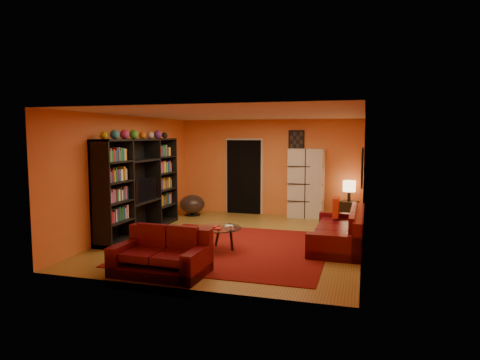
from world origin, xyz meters
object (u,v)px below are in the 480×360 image
(sofa, at_px, (343,232))
(side_table, at_px, (349,211))
(bowl_chair, at_px, (192,204))
(table_lamp, at_px, (349,187))
(tv, at_px, (141,190))
(entertainment_unit, at_px, (140,186))
(loveseat, at_px, (163,255))
(storage_cabinet, at_px, (306,183))
(coffee_table, at_px, (219,230))

(sofa, height_order, side_table, sofa)
(sofa, distance_m, bowl_chair, 4.64)
(side_table, bearing_deg, table_lamp, 180.00)
(tv, xyz_separation_m, side_table, (4.38, 2.71, -0.72))
(table_lamp, bearing_deg, side_table, 0.00)
(entertainment_unit, bearing_deg, loveseat, -53.94)
(storage_cabinet, distance_m, bowl_chair, 3.12)
(bowl_chair, height_order, side_table, bowl_chair)
(loveseat, relative_size, side_table, 2.95)
(coffee_table, bearing_deg, storage_cabinet, 72.68)
(coffee_table, height_order, table_lamp, table_lamp)
(storage_cabinet, bearing_deg, coffee_table, -103.09)
(tv, bearing_deg, bowl_chair, -6.70)
(side_table, bearing_deg, loveseat, -117.56)
(storage_cabinet, relative_size, table_lamp, 3.47)
(sofa, bearing_deg, loveseat, -136.24)
(storage_cabinet, bearing_deg, entertainment_unit, -135.65)
(bowl_chair, bearing_deg, loveseat, -72.77)
(entertainment_unit, relative_size, side_table, 6.00)
(loveseat, relative_size, coffee_table, 1.71)
(tv, distance_m, loveseat, 3.03)
(entertainment_unit, distance_m, sofa, 4.48)
(coffee_table, xyz_separation_m, table_lamp, (2.26, 3.60, 0.48))
(loveseat, distance_m, coffee_table, 1.58)
(tv, height_order, table_lamp, tv)
(table_lamp, bearing_deg, entertainment_unit, -148.66)
(entertainment_unit, bearing_deg, side_table, 31.34)
(entertainment_unit, distance_m, tv, 0.09)
(sofa, xyz_separation_m, table_lamp, (0.02, 2.62, 0.59))
(sofa, xyz_separation_m, side_table, (0.02, 2.62, -0.03))
(storage_cabinet, bearing_deg, tv, -135.12)
(bowl_chair, bearing_deg, side_table, 6.29)
(bowl_chair, relative_size, table_lamp, 1.30)
(side_table, bearing_deg, entertainment_unit, -148.66)
(sofa, distance_m, coffee_table, 2.45)
(bowl_chair, bearing_deg, storage_cabinet, 10.45)
(tv, xyz_separation_m, sofa, (4.37, 0.09, -0.69))
(bowl_chair, bearing_deg, sofa, -27.85)
(sofa, relative_size, side_table, 4.73)
(coffee_table, xyz_separation_m, bowl_chair, (-1.85, 3.15, -0.09))
(tv, relative_size, sofa, 0.37)
(storage_cabinet, height_order, table_lamp, storage_cabinet)
(coffee_table, bearing_deg, entertainment_unit, 157.45)
(tv, relative_size, loveseat, 0.60)
(table_lamp, bearing_deg, tv, -148.28)
(side_table, bearing_deg, coffee_table, -122.16)
(storage_cabinet, distance_m, side_table, 1.30)
(tv, height_order, storage_cabinet, storage_cabinet)
(storage_cabinet, xyz_separation_m, side_table, (1.11, -0.10, -0.66))
(table_lamp, bearing_deg, coffee_table, -122.16)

